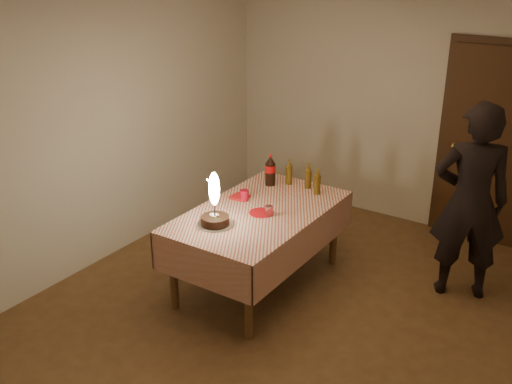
# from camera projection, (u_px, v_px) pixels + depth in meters

# --- Properties ---
(ground) EXTENTS (4.00, 4.50, 0.01)m
(ground) POSITION_uv_depth(u_px,v_px,m) (290.00, 303.00, 5.31)
(ground) COLOR brown
(ground) RESTS_ON ground
(room_shell) EXTENTS (4.04, 4.54, 2.62)m
(room_shell) POSITION_uv_depth(u_px,v_px,m) (303.00, 122.00, 4.71)
(room_shell) COLOR beige
(room_shell) RESTS_ON ground
(dining_table) EXTENTS (1.02, 1.72, 0.76)m
(dining_table) POSITION_uv_depth(u_px,v_px,m) (259.00, 221.00, 5.36)
(dining_table) COLOR brown
(dining_table) RESTS_ON ground
(birthday_cake) EXTENTS (0.30, 0.30, 0.47)m
(birthday_cake) POSITION_uv_depth(u_px,v_px,m) (215.00, 210.00, 5.00)
(birthday_cake) COLOR white
(birthday_cake) RESTS_ON dining_table
(red_plate) EXTENTS (0.22, 0.22, 0.01)m
(red_plate) POSITION_uv_depth(u_px,v_px,m) (262.00, 213.00, 5.27)
(red_plate) COLOR #B90C14
(red_plate) RESTS_ON dining_table
(red_cup) EXTENTS (0.08, 0.08, 0.10)m
(red_cup) POSITION_uv_depth(u_px,v_px,m) (244.00, 195.00, 5.51)
(red_cup) COLOR #B30C23
(red_cup) RESTS_ON dining_table
(clear_cup) EXTENTS (0.07, 0.07, 0.09)m
(clear_cup) POSITION_uv_depth(u_px,v_px,m) (269.00, 211.00, 5.20)
(clear_cup) COLOR white
(clear_cup) RESTS_ON dining_table
(napkin_stack) EXTENTS (0.15, 0.15, 0.02)m
(napkin_stack) POSITION_uv_depth(u_px,v_px,m) (240.00, 197.00, 5.58)
(napkin_stack) COLOR red
(napkin_stack) RESTS_ON dining_table
(cola_bottle) EXTENTS (0.10, 0.10, 0.32)m
(cola_bottle) POSITION_uv_depth(u_px,v_px,m) (270.00, 170.00, 5.83)
(cola_bottle) COLOR black
(cola_bottle) RESTS_ON dining_table
(amber_bottle_left) EXTENTS (0.06, 0.06, 0.25)m
(amber_bottle_left) POSITION_uv_depth(u_px,v_px,m) (289.00, 173.00, 5.86)
(amber_bottle_left) COLOR #5A3E0F
(amber_bottle_left) RESTS_ON dining_table
(amber_bottle_right) EXTENTS (0.06, 0.06, 0.25)m
(amber_bottle_right) POSITION_uv_depth(u_px,v_px,m) (317.00, 182.00, 5.63)
(amber_bottle_right) COLOR #5A3E0F
(amber_bottle_right) RESTS_ON dining_table
(amber_bottle_mid) EXTENTS (0.06, 0.06, 0.25)m
(amber_bottle_mid) POSITION_uv_depth(u_px,v_px,m) (308.00, 176.00, 5.77)
(amber_bottle_mid) COLOR #5A3E0F
(amber_bottle_mid) RESTS_ON dining_table
(photographer) EXTENTS (0.77, 0.66, 1.79)m
(photographer) POSITION_uv_depth(u_px,v_px,m) (470.00, 202.00, 5.15)
(photographer) COLOR black
(photographer) RESTS_ON ground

